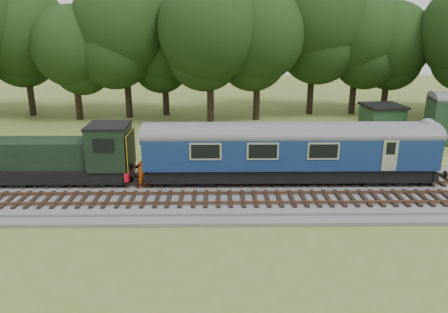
{
  "coord_description": "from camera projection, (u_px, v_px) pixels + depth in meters",
  "views": [
    {
      "loc": [
        0.74,
        -24.7,
        10.2
      ],
      "look_at": [
        1.07,
        1.4,
        2.0
      ],
      "focal_mm": 35.0,
      "sensor_mm": 36.0,
      "label": 1
    }
  ],
  "objects": [
    {
      "name": "shunter_loco",
      "position": [
        67.0,
        157.0,
        27.25
      ],
      "size": [
        8.91,
        2.6,
        3.38
      ],
      "color": "black",
      "rests_on": "ground"
    },
    {
      "name": "track_south",
      "position": [
        206.0,
        199.0,
        24.96
      ],
      "size": [
        67.2,
        2.4,
        0.21
      ],
      "color": "black",
      "rests_on": "ballast"
    },
    {
      "name": "dmu_railcar",
      "position": [
        289.0,
        147.0,
        27.22
      ],
      "size": [
        18.05,
        2.86,
        3.88
      ],
      "color": "black",
      "rests_on": "ground"
    },
    {
      "name": "ground",
      "position": [
        207.0,
        195.0,
        26.61
      ],
      "size": [
        120.0,
        120.0,
        0.0
      ],
      "primitive_type": "plane",
      "color": "#576B27",
      "rests_on": "ground"
    },
    {
      "name": "fence",
      "position": [
        208.0,
        170.0,
        30.9
      ],
      "size": [
        64.0,
        0.12,
        1.0
      ],
      "primitive_type": null,
      "color": "#6B6054",
      "rests_on": "ground"
    },
    {
      "name": "ballast",
      "position": [
        207.0,
        192.0,
        26.55
      ],
      "size": [
        70.0,
        7.0,
        0.35
      ],
      "primitive_type": "cube",
      "color": "#4C4C4F",
      "rests_on": "ground"
    },
    {
      "name": "track_north",
      "position": [
        207.0,
        180.0,
        27.82
      ],
      "size": [
        67.2,
        2.4,
        0.21
      ],
      "color": "black",
      "rests_on": "ballast"
    },
    {
      "name": "shed",
      "position": [
        382.0,
        120.0,
        40.1
      ],
      "size": [
        3.78,
        3.78,
        2.81
      ],
      "rotation": [
        0.0,
        0.0,
        0.11
      ],
      "color": "#163218",
      "rests_on": "ground"
    },
    {
      "name": "worker",
      "position": [
        142.0,
        174.0,
        26.55
      ],
      "size": [
        0.74,
        0.72,
        1.71
      ],
      "primitive_type": "imported",
      "rotation": [
        0.0,
        0.0,
        0.73
      ],
      "color": "#F2550C",
      "rests_on": "ballast"
    },
    {
      "name": "tree_line",
      "position": [
        212.0,
        118.0,
        47.59
      ],
      "size": [
        70.0,
        8.0,
        18.0
      ],
      "primitive_type": null,
      "color": "black",
      "rests_on": "ground"
    }
  ]
}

